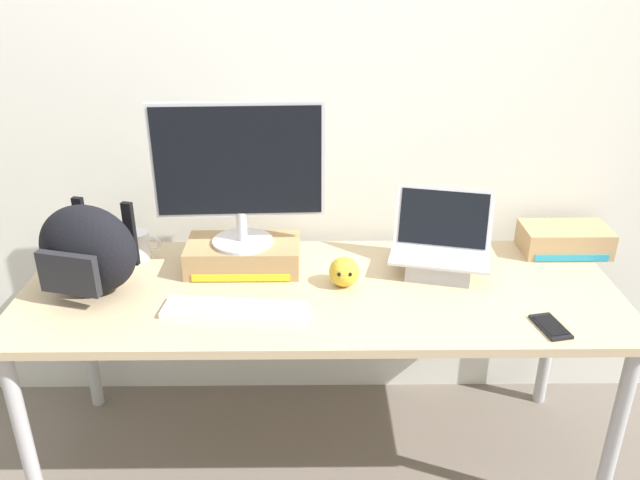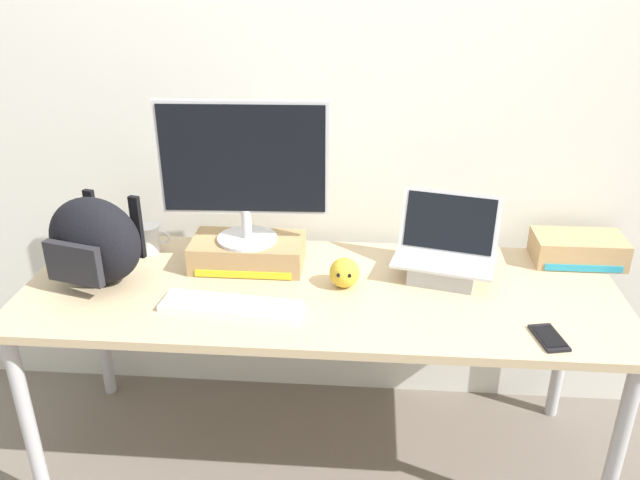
# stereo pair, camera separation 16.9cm
# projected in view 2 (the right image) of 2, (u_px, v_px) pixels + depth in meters

# --- Properties ---
(ground_plane) EXTENTS (20.00, 20.00, 0.00)m
(ground_plane) POSITION_uv_depth(u_px,v_px,m) (320.00, 453.00, 2.51)
(ground_plane) COLOR #70665B
(back_wall) EXTENTS (7.00, 0.10, 2.60)m
(back_wall) POSITION_uv_depth(u_px,v_px,m) (330.00, 93.00, 2.38)
(back_wall) COLOR silver
(back_wall) RESTS_ON ground
(desk) EXTENTS (2.03, 0.74, 0.74)m
(desk) POSITION_uv_depth(u_px,v_px,m) (320.00, 304.00, 2.23)
(desk) COLOR tan
(desk) RESTS_ON ground
(toner_box_yellow) EXTENTS (0.40, 0.22, 0.10)m
(toner_box_yellow) POSITION_uv_depth(u_px,v_px,m) (248.00, 252.00, 2.33)
(toner_box_yellow) COLOR #A88456
(toner_box_yellow) RESTS_ON desk
(desktop_monitor) EXTENTS (0.58, 0.21, 0.50)m
(desktop_monitor) POSITION_uv_depth(u_px,v_px,m) (243.00, 168.00, 2.19)
(desktop_monitor) COLOR silver
(desktop_monitor) RESTS_ON toner_box_yellow
(open_laptop) EXTENTS (0.39, 0.30, 0.28)m
(open_laptop) POSITION_uv_depth(u_px,v_px,m) (444.00, 260.00, 2.25)
(open_laptop) COLOR #ADADB2
(open_laptop) RESTS_ON desk
(external_keyboard) EXTENTS (0.46, 0.17, 0.02)m
(external_keyboard) POSITION_uv_depth(u_px,v_px,m) (231.00, 306.00, 2.07)
(external_keyboard) COLOR white
(external_keyboard) RESTS_ON desk
(messenger_backpack) EXTENTS (0.38, 0.30, 0.31)m
(messenger_backpack) POSITION_uv_depth(u_px,v_px,m) (94.00, 241.00, 2.18)
(messenger_backpack) COLOR black
(messenger_backpack) RESTS_ON desk
(coffee_mug) EXTENTS (0.13, 0.09, 0.10)m
(coffee_mug) POSITION_uv_depth(u_px,v_px,m) (149.00, 238.00, 2.44)
(coffee_mug) COLOR silver
(coffee_mug) RESTS_ON desk
(cell_phone) EXTENTS (0.10, 0.15, 0.01)m
(cell_phone) POSITION_uv_depth(u_px,v_px,m) (549.00, 338.00, 1.91)
(cell_phone) COLOR black
(cell_phone) RESTS_ON desk
(plush_toy) EXTENTS (0.10, 0.10, 0.10)m
(plush_toy) POSITION_uv_depth(u_px,v_px,m) (344.00, 273.00, 2.19)
(plush_toy) COLOR gold
(plush_toy) RESTS_ON desk
(toner_box_cyan) EXTENTS (0.32, 0.18, 0.10)m
(toner_box_cyan) POSITION_uv_depth(u_px,v_px,m) (578.00, 249.00, 2.36)
(toner_box_cyan) COLOR tan
(toner_box_cyan) RESTS_ON desk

